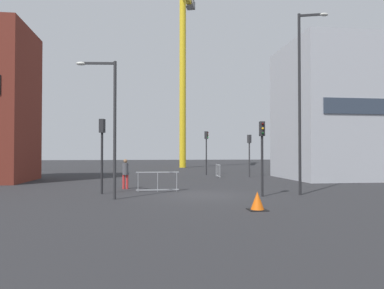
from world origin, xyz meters
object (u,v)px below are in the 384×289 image
traffic_light_far (262,146)px  traffic_light_island (249,148)px  streetlamp_tall (302,91)px  pedestrian_walking (125,172)px  traffic_cone_by_barrier (257,201)px  streetlamp_short (109,116)px  traffic_light_corner (102,143)px  traffic_light_verge (206,146)px  construction_crane (182,49)px

traffic_light_far → traffic_light_island: bearing=76.1°
traffic_light_island → traffic_light_far: size_ratio=1.00×
streetlamp_tall → pedestrian_walking: size_ratio=5.26×
traffic_light_far → traffic_cone_by_barrier: size_ratio=5.27×
streetlamp_tall → traffic_cone_by_barrier: size_ratio=13.29×
streetlamp_short → traffic_cone_by_barrier: (5.71, -3.74, -3.44)m
pedestrian_walking → traffic_cone_by_barrier: 9.82m
traffic_light_corner → traffic_cone_by_barrier: (6.29, -5.96, -2.26)m
traffic_light_far → traffic_light_corner: 8.05m
streetlamp_short → traffic_light_corner: size_ratio=1.64×
traffic_light_verge → traffic_light_island: bearing=-46.4°
pedestrian_walking → traffic_light_corner: bearing=-114.4°
streetlamp_short → traffic_light_verge: bearing=66.1°
traffic_light_island → traffic_light_far: traffic_light_far is taller
pedestrian_walking → traffic_cone_by_barrier: pedestrian_walking is taller
pedestrian_walking → construction_crane: bearing=77.5°
traffic_light_far → streetlamp_short: bearing=-179.0°
traffic_light_far → traffic_cone_by_barrier: traffic_light_far is taller
streetlamp_short → traffic_light_island: streetlamp_short is taller
construction_crane → traffic_light_island: (3.76, -19.25, -13.89)m
streetlamp_tall → traffic_light_island: size_ratio=2.52×
construction_crane → streetlamp_tall: 33.81m
pedestrian_walking → traffic_cone_by_barrier: size_ratio=2.53×
construction_crane → streetlamp_short: 35.26m
traffic_light_verge → pedestrian_walking: traffic_light_verge is taller
streetlamp_tall → traffic_light_far: bearing=-171.1°
construction_crane → traffic_cone_by_barrier: 39.42m
traffic_light_far → traffic_light_corner: size_ratio=0.94×
streetlamp_short → pedestrian_walking: streetlamp_short is taller
streetlamp_short → traffic_cone_by_barrier: 7.64m
streetlamp_tall → streetlamp_short: 9.52m
construction_crane → pedestrian_walking: construction_crane is taller
construction_crane → traffic_light_corner: size_ratio=6.59×
streetlamp_short → traffic_light_island: bearing=51.4°
traffic_light_island → traffic_cone_by_barrier: (-4.67, -16.75, -2.12)m
traffic_light_far → traffic_light_corner: bearing=164.9°
construction_crane → traffic_light_far: (0.58, -32.14, -13.89)m
traffic_light_corner → pedestrian_walking: size_ratio=2.21×
streetlamp_tall → traffic_light_corner: streetlamp_tall is taller
streetlamp_tall → pedestrian_walking: streetlamp_tall is taller
traffic_light_verge → traffic_light_corner: (-7.82, -14.08, -0.14)m
streetlamp_tall → streetlamp_short: streetlamp_tall is taller
construction_crane → traffic_light_verge: size_ratio=6.21×
traffic_light_verge → pedestrian_walking: bearing=-119.9°
traffic_light_verge → traffic_cone_by_barrier: size_ratio=5.93×
construction_crane → traffic_light_corner: (-7.19, -30.04, -13.75)m
streetlamp_short → traffic_light_far: size_ratio=1.74×
traffic_light_verge → traffic_light_far: bearing=-90.2°
construction_crane → streetlamp_tall: size_ratio=2.77×
traffic_light_verge → pedestrian_walking: 13.68m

